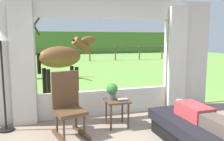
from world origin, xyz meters
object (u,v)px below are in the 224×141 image
object	(u,v)px
reclining_person	(202,116)
floor_lamp_left	(1,50)
horse	(63,57)
pasture_tree	(25,47)
rocking_chair	(68,105)
book_stack	(123,99)
potted_plant	(112,90)
side_table	(117,105)
recliner_sofa	(199,133)

from	to	relation	value
reclining_person	floor_lamp_left	size ratio (longest dim) A/B	0.78
floor_lamp_left	horse	size ratio (longest dim) A/B	1.01
floor_lamp_left	pasture_tree	size ratio (longest dim) A/B	0.65
rocking_chair	floor_lamp_left	size ratio (longest dim) A/B	0.61
horse	pasture_tree	distance (m)	3.60
book_stack	horse	world-z (taller)	horse
rocking_chair	book_stack	bearing A→B (deg)	-11.72
potted_plant	horse	bearing A→B (deg)	105.98
pasture_tree	reclining_person	bearing A→B (deg)	-67.19
reclining_person	horse	size ratio (longest dim) A/B	0.79
pasture_tree	rocking_chair	bearing A→B (deg)	-79.73
side_table	horse	distance (m)	2.74
side_table	potted_plant	world-z (taller)	potted_plant
side_table	potted_plant	bearing A→B (deg)	143.13
reclining_person	book_stack	bearing A→B (deg)	126.05
book_stack	horse	distance (m)	2.79
recliner_sofa	rocking_chair	world-z (taller)	rocking_chair
floor_lamp_left	recliner_sofa	bearing A→B (deg)	-27.65
potted_plant	horse	xyz separation A→B (m)	(-0.70, 2.46, 0.45)
rocking_chair	pasture_tree	xyz separation A→B (m)	(-1.09, 6.01, 0.79)
potted_plant	pasture_tree	size ratio (longest dim) A/B	0.11
rocking_chair	recliner_sofa	bearing A→B (deg)	-43.64
potted_plant	horse	world-z (taller)	horse
rocking_chair	side_table	bearing A→B (deg)	-7.60
rocking_chair	reclining_person	bearing A→B (deg)	-44.78
horse	pasture_tree	size ratio (longest dim) A/B	0.64
book_stack	rocking_chair	bearing A→B (deg)	-177.09
rocking_chair	horse	xyz separation A→B (m)	(0.16, 2.63, 0.61)
reclining_person	book_stack	world-z (taller)	reclining_person
horse	side_table	bearing A→B (deg)	-0.99
side_table	floor_lamp_left	distance (m)	2.31
potted_plant	horse	size ratio (longest dim) A/B	0.18
recliner_sofa	pasture_tree	xyz separation A→B (m)	(-2.99, 7.06, 1.12)
recliner_sofa	floor_lamp_left	world-z (taller)	floor_lamp_left
horse	pasture_tree	bearing A→B (deg)	-178.04
potted_plant	book_stack	world-z (taller)	potted_plant
recliner_sofa	floor_lamp_left	xyz separation A→B (m)	(-2.98, 1.56, 1.26)
reclining_person	book_stack	distance (m)	1.45
reclining_person	potted_plant	world-z (taller)	potted_plant
floor_lamp_left	horse	xyz separation A→B (m)	(1.24, 2.12, -0.32)
floor_lamp_left	reclining_person	bearing A→B (deg)	-28.40
reclining_person	potted_plant	xyz separation A→B (m)	(-1.04, 1.28, 0.18)
book_stack	pasture_tree	world-z (taller)	pasture_tree
reclining_person	rocking_chair	size ratio (longest dim) A/B	1.28
reclining_person	horse	world-z (taller)	horse
side_table	reclining_person	bearing A→B (deg)	-51.76
side_table	floor_lamp_left	xyz separation A→B (m)	(-2.02, 0.39, 1.05)
rocking_chair	book_stack	size ratio (longest dim) A/B	5.92
recliner_sofa	book_stack	xyz separation A→B (m)	(-0.87, 1.11, 0.32)
recliner_sofa	potted_plant	size ratio (longest dim) A/B	5.36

